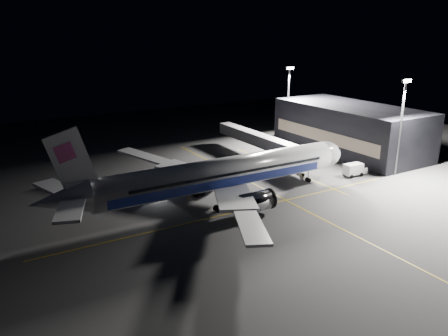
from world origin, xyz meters
name	(u,v)px	position (x,y,z in m)	size (l,w,h in m)	color
ground	(223,200)	(0.00, 0.00, 0.00)	(200.00, 200.00, 0.00)	#4C4C4F
guide_line_main	(267,191)	(10.00, 0.00, 0.01)	(0.25, 80.00, 0.01)	gold
guide_line_cross	(240,211)	(0.00, -6.00, 0.01)	(70.00, 0.25, 0.01)	gold
guide_line_side	(284,168)	(22.00, 10.00, 0.01)	(0.25, 40.00, 0.01)	gold
airliner	(218,175)	(-1.08, 0.00, 5.16)	(61.48, 54.22, 16.64)	silver
terminal	(349,128)	(45.98, 14.00, 6.00)	(18.12, 40.00, 12.00)	black
jet_bridge	(264,142)	(22.00, 18.06, 4.58)	(3.60, 34.40, 6.30)	#B2B2B7
floodlight_mast_north	(288,97)	(40.00, 31.99, 12.37)	(2.40, 0.68, 20.70)	#59595E
floodlight_mast_south	(402,119)	(40.00, -6.01, 12.37)	(2.40, 0.67, 20.70)	#59595E
service_truck	(355,169)	(31.87, -2.01, 1.49)	(5.47, 2.51, 2.78)	white
baggage_tug	(157,189)	(-9.01, 9.88, 0.74)	(2.69, 2.43, 1.61)	black
safety_cone_a	(189,197)	(-5.04, 4.00, 0.29)	(0.39, 0.39, 0.59)	orange
safety_cone_b	(178,187)	(-4.56, 9.97, 0.31)	(0.41, 0.41, 0.62)	orange
safety_cone_c	(213,183)	(2.65, 8.77, 0.30)	(0.40, 0.40, 0.60)	orange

